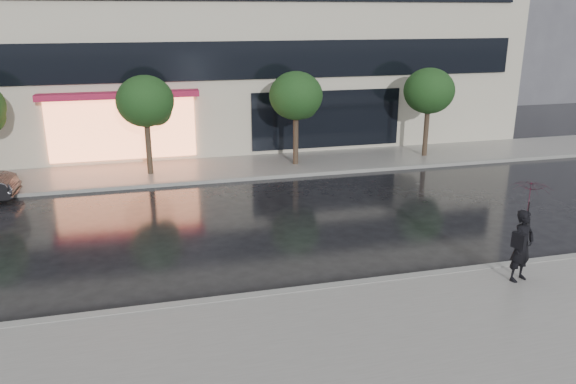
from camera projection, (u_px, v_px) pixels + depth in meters
name	position (u px, v px, depth m)	size (l,w,h in m)	color
ground	(285.00, 276.00, 13.90)	(120.00, 120.00, 0.00)	black
sidewalk_near	(325.00, 346.00, 10.88)	(60.00, 4.50, 0.12)	slate
sidewalk_far	(225.00, 168.00, 23.34)	(60.00, 3.50, 0.12)	slate
curb_near	(295.00, 292.00, 12.96)	(60.00, 0.25, 0.14)	gray
curb_far	(231.00, 180.00, 21.72)	(60.00, 0.25, 0.14)	gray
tree_mid_west	(147.00, 103.00, 21.57)	(2.20, 2.20, 3.99)	#33261C
tree_mid_east	(297.00, 97.00, 22.99)	(2.20, 2.20, 3.99)	#33261C
tree_far_east	(430.00, 92.00, 24.42)	(2.20, 2.20, 3.99)	#33261C
pedestrian_with_umbrella	(527.00, 217.00, 12.99)	(1.22, 1.23, 2.45)	black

